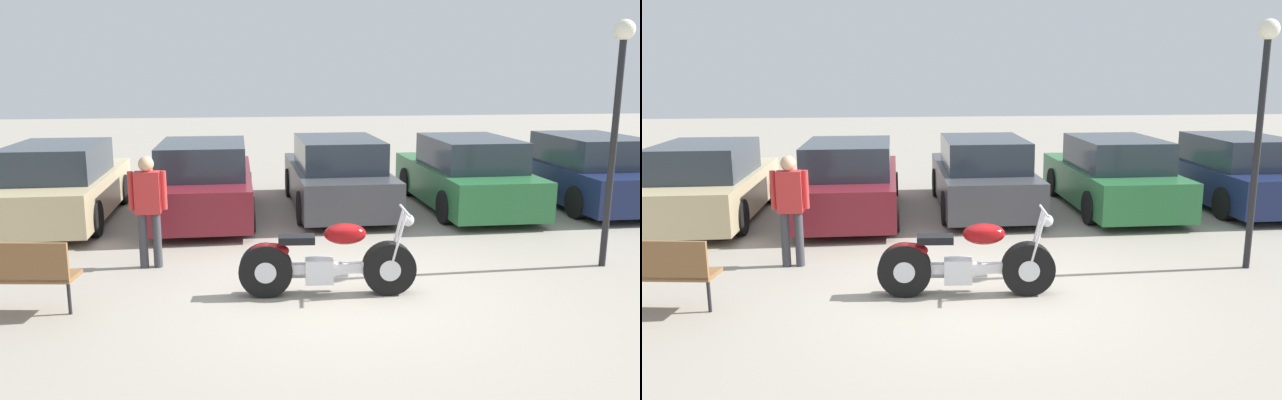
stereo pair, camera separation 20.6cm
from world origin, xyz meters
TOP-DOWN VIEW (x-y plane):
  - ground_plane at (0.00, 0.00)m, footprint 60.00×60.00m
  - motorcycle at (-0.20, 0.01)m, footprint 2.18×0.63m
  - parked_car_champagne at (-4.43, 4.48)m, footprint 1.80×4.24m
  - parked_car_maroon at (-1.87, 4.44)m, footprint 1.80×4.24m
  - parked_car_dark_grey at (0.69, 4.82)m, footprint 1.80×4.24m
  - parked_car_green at (3.26, 4.57)m, footprint 1.80×4.24m
  - parked_car_navy at (5.82, 4.65)m, footprint 1.80×4.24m
  - park_bench at (-3.80, -0.24)m, footprint 1.50×0.60m
  - lamp_post at (3.86, 0.65)m, footprint 0.28×0.28m
  - person_standing at (-2.48, 1.41)m, footprint 0.52×0.21m

SIDE VIEW (x-z plane):
  - ground_plane at x=0.00m, z-range 0.00..0.00m
  - motorcycle at x=-0.20m, z-range -0.12..0.95m
  - park_bench at x=-3.80m, z-range 0.10..0.99m
  - parked_car_champagne at x=-4.43m, z-range -0.06..1.38m
  - parked_car_maroon at x=-1.87m, z-range -0.06..1.38m
  - parked_car_dark_grey at x=0.69m, z-range -0.06..1.38m
  - parked_car_green at x=3.26m, z-range -0.06..1.38m
  - parked_car_navy at x=5.82m, z-range -0.06..1.38m
  - person_standing at x=-2.48m, z-range 0.14..1.71m
  - lamp_post at x=3.86m, z-range 0.64..4.01m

